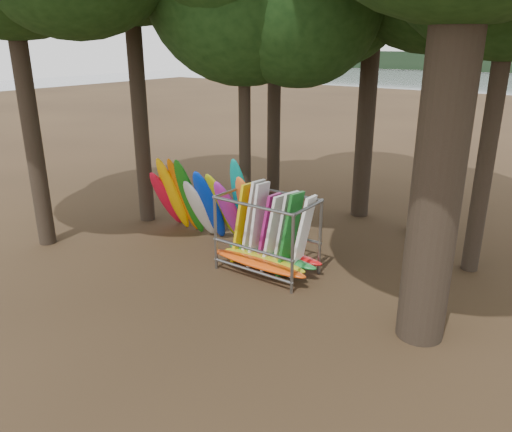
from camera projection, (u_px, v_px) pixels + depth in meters
The scene contains 3 objects.
ground at pixel (237, 279), 14.28m from camera, with size 120.00×120.00×0.00m, color #47331E.
kayak_row at pixel (211, 205), 16.47m from camera, with size 5.03×1.89×3.27m.
storage_rack at pixel (268, 238), 14.45m from camera, with size 3.20×1.54×2.64m.
Camera 1 is at (7.97, -10.12, 6.45)m, focal length 35.00 mm.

